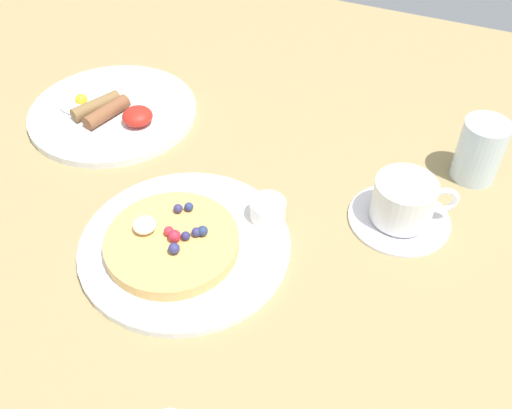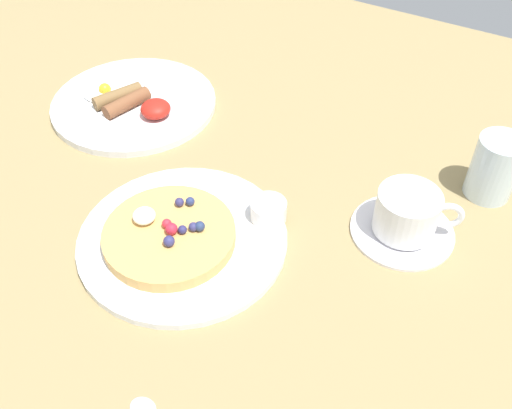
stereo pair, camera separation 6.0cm
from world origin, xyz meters
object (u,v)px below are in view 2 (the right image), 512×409
breakfast_plate (134,103)px  coffee_cup (408,212)px  syrup_ramekin (269,210)px  water_glass (495,168)px  pancake_plate (183,239)px  coffee_saucer (402,230)px

breakfast_plate → coffee_cup: bearing=-5.9°
syrup_ramekin → breakfast_plate: size_ratio=0.18×
syrup_ramekin → water_glass: (23.18, 20.20, 2.13)cm
breakfast_plate → water_glass: (55.08, 8.03, 3.92)cm
syrup_ramekin → water_glass: 30.82cm
syrup_ramekin → coffee_cup: bearing=24.6°
pancake_plate → coffee_cup: size_ratio=2.48×
coffee_saucer → water_glass: (7.47, 12.99, 4.08)cm
breakfast_plate → water_glass: size_ratio=2.95×
coffee_saucer → water_glass: size_ratio=1.48×
breakfast_plate → coffee_saucer: bearing=-5.9°
syrup_ramekin → water_glass: size_ratio=0.52×
pancake_plate → breakfast_plate: 31.65cm
breakfast_plate → coffee_saucer: (47.61, -4.96, -0.15)cm
breakfast_plate → water_glass: bearing=8.3°
pancake_plate → syrup_ramekin: bearing=46.9°
pancake_plate → breakfast_plate: size_ratio=1.00×
coffee_saucer → water_glass: water_glass is taller
pancake_plate → water_glass: 42.26cm
coffee_saucer → coffee_cup: (0.15, 0.05, 3.36)cm
coffee_cup → water_glass: (7.32, 12.93, 0.72)cm
breakfast_plate → water_glass: water_glass is taller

